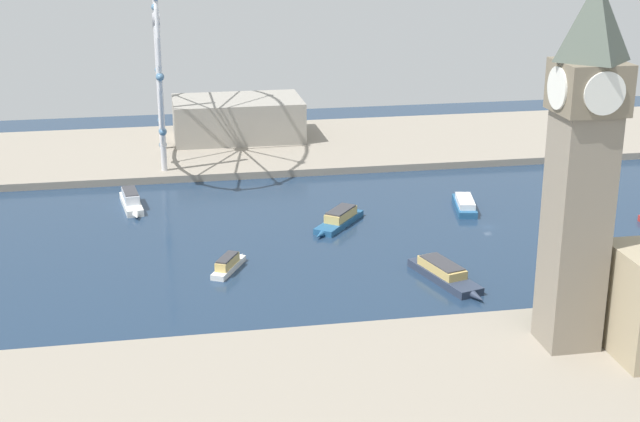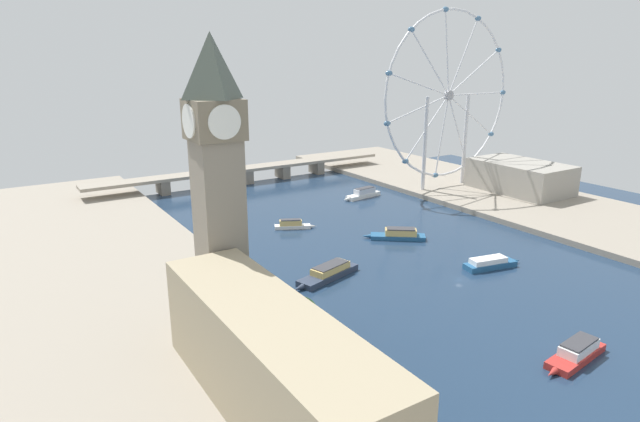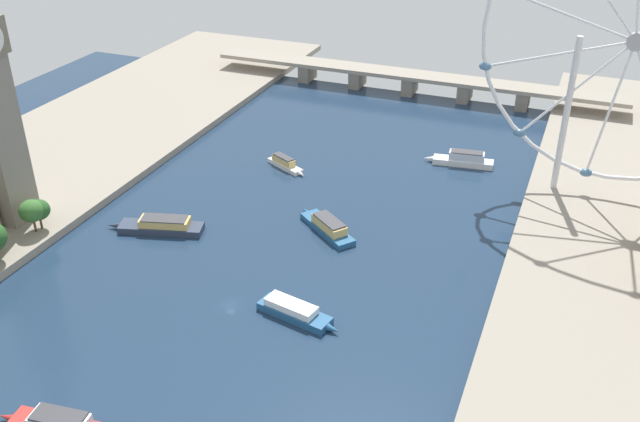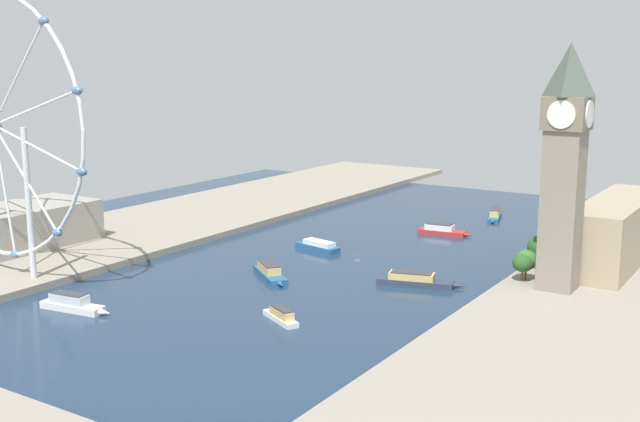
# 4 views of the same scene
# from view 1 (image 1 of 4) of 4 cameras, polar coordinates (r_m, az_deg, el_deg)

# --- Properties ---
(ground_plane) EXTENTS (407.62, 407.62, 0.00)m
(ground_plane) POSITION_cam_1_polar(r_m,az_deg,el_deg) (333.26, 10.31, -0.97)
(ground_plane) COLOR #1E334C
(riverbank_right) EXTENTS (90.00, 520.00, 3.00)m
(riverbank_right) POSITION_cam_1_polar(r_m,az_deg,el_deg) (441.06, 5.01, 4.30)
(riverbank_right) COLOR gray
(riverbank_right) RESTS_ON ground_plane
(clock_tower) EXTENTS (16.27, 16.27, 90.79)m
(clock_tower) POSITION_cam_1_polar(r_m,az_deg,el_deg) (229.80, 15.79, 2.82)
(clock_tower) COLOR gray
(clock_tower) RESTS_ON riverbank_left
(ferris_wheel) EXTENTS (106.59, 3.20, 112.16)m
(ferris_wheel) POSITION_cam_1_polar(r_m,az_deg,el_deg) (397.56, -10.04, 11.30)
(ferris_wheel) COLOR silver
(ferris_wheel) RESTS_ON riverbank_right
(riverside_hall) EXTENTS (36.55, 59.68, 18.65)m
(riverside_hall) POSITION_cam_1_polar(r_m,az_deg,el_deg) (439.21, -5.08, 5.69)
(riverside_hall) COLOR gray
(riverside_hall) RESTS_ON riverbank_right
(tour_boat_0) EXTENTS (29.72, 9.36, 6.27)m
(tour_boat_0) POSITION_cam_1_polar(r_m,az_deg,el_deg) (355.05, -11.53, 0.60)
(tour_boat_0) COLOR white
(tour_boat_0) RESTS_ON ground_plane
(tour_boat_1) EXTENTS (27.53, 22.47, 5.63)m
(tour_boat_1) POSITION_cam_1_polar(r_m,az_deg,el_deg) (329.39, 1.19, -0.49)
(tour_boat_1) COLOR #235684
(tour_boat_1) RESTS_ON ground_plane
(tour_boat_2) EXTENTS (27.54, 11.24, 4.67)m
(tour_boat_2) POSITION_cam_1_polar(r_m,az_deg,el_deg) (350.31, 8.88, 0.43)
(tour_boat_2) COLOR #235684
(tour_boat_2) RESTS_ON ground_plane
(tour_boat_5) EXTENTS (20.87, 12.76, 4.99)m
(tour_boat_5) POSITION_cam_1_polar(r_m,az_deg,el_deg) (290.84, -5.64, -3.28)
(tour_boat_5) COLOR white
(tour_boat_5) RESTS_ON ground_plane
(tour_boat_6) EXTENTS (35.07, 15.90, 5.40)m
(tour_boat_6) POSITION_cam_1_polar(r_m,az_deg,el_deg) (284.47, 7.67, -3.84)
(tour_boat_6) COLOR #2D384C
(tour_boat_6) RESTS_ON ground_plane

